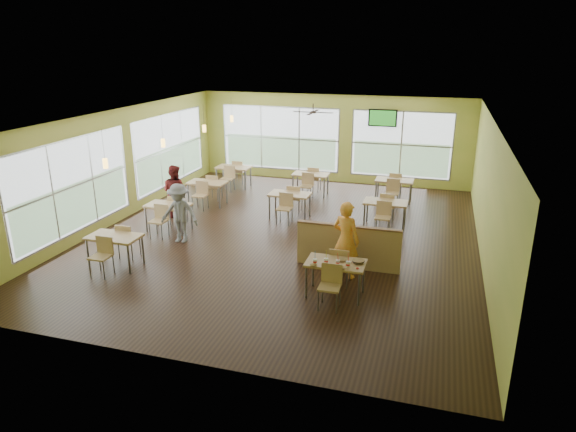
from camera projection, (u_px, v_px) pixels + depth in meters
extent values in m
plane|color=black|center=(285.00, 236.00, 13.89)|extent=(12.00, 12.00, 0.00)
plane|color=white|center=(284.00, 117.00, 12.86)|extent=(12.00, 12.00, 0.00)
cube|color=#D0CA54|center=(332.00, 139.00, 18.82)|extent=(10.00, 0.04, 3.20)
cube|color=#D0CA54|center=(172.00, 272.00, 7.94)|extent=(10.00, 0.04, 3.20)
cube|color=#D0CA54|center=(118.00, 166.00, 14.73)|extent=(0.04, 12.00, 3.20)
cube|color=#D0CA54|center=(488.00, 194.00, 12.02)|extent=(0.04, 12.00, 3.20)
cube|color=white|center=(73.00, 186.00, 12.94)|extent=(0.02, 4.50, 2.35)
cube|color=white|center=(171.00, 149.00, 17.47)|extent=(0.02, 4.50, 2.35)
cube|color=white|center=(280.00, 138.00, 19.37)|extent=(4.50, 0.02, 2.35)
cube|color=white|center=(401.00, 145.00, 18.15)|extent=(3.50, 0.02, 2.35)
cube|color=#B7BABC|center=(133.00, 203.00, 15.58)|extent=(0.04, 9.40, 0.05)
cube|color=#B7BABC|center=(338.00, 173.00, 19.13)|extent=(8.00, 0.04, 0.05)
cube|color=tan|center=(336.00, 263.00, 10.40)|extent=(1.20, 0.70, 0.04)
cube|color=brown|center=(336.00, 264.00, 10.40)|extent=(1.22, 0.71, 0.01)
cylinder|color=slate|center=(306.00, 282.00, 10.40)|extent=(0.05, 0.05, 0.71)
cylinder|color=slate|center=(359.00, 289.00, 10.11)|extent=(0.05, 0.05, 0.71)
cylinder|color=slate|center=(313.00, 271.00, 10.93)|extent=(0.05, 0.05, 0.71)
cylinder|color=slate|center=(364.00, 277.00, 10.63)|extent=(0.05, 0.05, 0.71)
cube|color=tan|center=(340.00, 265.00, 10.99)|extent=(0.42, 0.42, 0.04)
cube|color=tan|center=(343.00, 252.00, 11.09)|extent=(0.42, 0.04, 0.40)
cube|color=tan|center=(330.00, 287.00, 9.99)|extent=(0.42, 0.42, 0.04)
cube|color=tan|center=(328.00, 281.00, 9.74)|extent=(0.42, 0.04, 0.40)
cube|color=tan|center=(348.00, 247.00, 11.79)|extent=(2.40, 0.12, 1.00)
cube|color=brown|center=(349.00, 226.00, 11.62)|extent=(2.40, 0.14, 0.04)
cube|color=tan|center=(114.00, 237.00, 11.80)|extent=(1.20, 0.70, 0.04)
cube|color=brown|center=(114.00, 238.00, 11.81)|extent=(1.22, 0.71, 0.01)
cylinder|color=slate|center=(88.00, 254.00, 11.81)|extent=(0.05, 0.05, 0.71)
cylinder|color=slate|center=(129.00, 259.00, 11.52)|extent=(0.05, 0.05, 0.71)
cylinder|color=slate|center=(103.00, 245.00, 12.33)|extent=(0.05, 0.05, 0.71)
cylinder|color=slate|center=(143.00, 250.00, 12.04)|extent=(0.05, 0.05, 0.71)
cube|color=tan|center=(129.00, 240.00, 12.39)|extent=(0.42, 0.42, 0.04)
cube|color=tan|center=(132.00, 228.00, 12.49)|extent=(0.42, 0.04, 0.40)
cube|color=tan|center=(101.00, 257.00, 11.40)|extent=(0.42, 0.42, 0.04)
cube|color=tan|center=(94.00, 251.00, 11.15)|extent=(0.42, 0.04, 0.40)
cube|color=tan|center=(168.00, 205.00, 14.07)|extent=(1.20, 0.70, 0.04)
cube|color=brown|center=(168.00, 206.00, 14.08)|extent=(1.22, 0.71, 0.01)
cylinder|color=slate|center=(146.00, 220.00, 14.08)|extent=(0.05, 0.05, 0.71)
cylinder|color=slate|center=(182.00, 223.00, 13.78)|extent=(0.05, 0.05, 0.71)
cylinder|color=slate|center=(157.00, 213.00, 14.60)|extent=(0.05, 0.05, 0.71)
cylinder|color=slate|center=(191.00, 217.00, 14.31)|extent=(0.05, 0.05, 0.71)
cube|color=tan|center=(178.00, 209.00, 14.66)|extent=(0.42, 0.42, 0.04)
cube|color=tan|center=(181.00, 200.00, 14.76)|extent=(0.42, 0.04, 0.40)
cube|color=tan|center=(158.00, 221.00, 13.66)|extent=(0.42, 0.42, 0.04)
cube|color=tan|center=(154.00, 216.00, 13.42)|extent=(0.42, 0.04, 0.40)
cube|color=tan|center=(207.00, 182.00, 16.34)|extent=(1.20, 0.70, 0.04)
cube|color=brown|center=(207.00, 183.00, 16.35)|extent=(1.22, 0.71, 0.01)
cylinder|color=slate|center=(188.00, 195.00, 16.34)|extent=(0.05, 0.05, 0.71)
cylinder|color=slate|center=(219.00, 198.00, 16.05)|extent=(0.05, 0.05, 0.71)
cylinder|color=slate|center=(196.00, 190.00, 16.87)|extent=(0.05, 0.05, 0.71)
cylinder|color=slate|center=(227.00, 193.00, 16.58)|extent=(0.05, 0.05, 0.71)
cube|color=tan|center=(215.00, 187.00, 16.93)|extent=(0.42, 0.42, 0.04)
cube|color=tan|center=(217.00, 179.00, 17.03)|extent=(0.42, 0.04, 0.40)
cube|color=tan|center=(200.00, 196.00, 15.93)|extent=(0.42, 0.42, 0.04)
cube|color=tan|center=(197.00, 190.00, 15.69)|extent=(0.42, 0.04, 0.40)
cube|color=tan|center=(233.00, 167.00, 18.34)|extent=(1.20, 0.70, 0.04)
cube|color=brown|center=(233.00, 168.00, 18.34)|extent=(1.22, 0.71, 0.01)
cylinder|color=slate|center=(217.00, 178.00, 18.34)|extent=(0.05, 0.05, 0.71)
cylinder|color=slate|center=(245.00, 180.00, 18.05)|extent=(0.05, 0.05, 0.71)
cylinder|color=slate|center=(223.00, 174.00, 18.87)|extent=(0.05, 0.05, 0.71)
cylinder|color=slate|center=(251.00, 177.00, 18.57)|extent=(0.05, 0.05, 0.71)
cube|color=tan|center=(239.00, 171.00, 18.92)|extent=(0.42, 0.42, 0.04)
cube|color=tan|center=(241.00, 164.00, 19.03)|extent=(0.42, 0.04, 0.40)
cube|color=tan|center=(228.00, 178.00, 17.93)|extent=(0.42, 0.42, 0.04)
cube|color=tan|center=(225.00, 174.00, 17.68)|extent=(0.42, 0.04, 0.40)
cube|color=tan|center=(290.00, 194.00, 15.10)|extent=(1.20, 0.70, 0.04)
cube|color=brown|center=(290.00, 195.00, 15.11)|extent=(1.22, 0.71, 0.01)
cylinder|color=slate|center=(269.00, 207.00, 15.11)|extent=(0.05, 0.05, 0.71)
cylinder|color=slate|center=(305.00, 211.00, 14.81)|extent=(0.05, 0.05, 0.71)
cylinder|color=slate|center=(275.00, 202.00, 15.63)|extent=(0.05, 0.05, 0.71)
cylinder|color=slate|center=(310.00, 205.00, 15.34)|extent=(0.05, 0.05, 0.71)
cube|color=tan|center=(295.00, 198.00, 15.69)|extent=(0.42, 0.42, 0.04)
cube|color=tan|center=(297.00, 189.00, 15.79)|extent=(0.42, 0.04, 0.40)
cube|color=tan|center=(284.00, 209.00, 14.69)|extent=(0.42, 0.42, 0.04)
cube|color=tan|center=(282.00, 203.00, 14.45)|extent=(0.42, 0.04, 0.40)
cube|color=tan|center=(311.00, 174.00, 17.37)|extent=(1.20, 0.70, 0.04)
cube|color=brown|center=(311.00, 175.00, 17.38)|extent=(1.22, 0.71, 0.01)
cylinder|color=slate|center=(293.00, 186.00, 17.37)|extent=(0.05, 0.05, 0.71)
cylinder|color=slate|center=(324.00, 188.00, 17.08)|extent=(0.05, 0.05, 0.71)
cylinder|color=slate|center=(298.00, 182.00, 17.90)|extent=(0.05, 0.05, 0.71)
cylinder|color=slate|center=(328.00, 184.00, 17.61)|extent=(0.05, 0.05, 0.71)
cube|color=tan|center=(314.00, 178.00, 17.96)|extent=(0.42, 0.42, 0.04)
cube|color=tan|center=(316.00, 171.00, 18.06)|extent=(0.42, 0.04, 0.40)
cube|color=tan|center=(306.00, 186.00, 16.96)|extent=(0.42, 0.42, 0.04)
cube|color=tan|center=(305.00, 181.00, 16.72)|extent=(0.42, 0.04, 0.40)
cube|color=tan|center=(386.00, 202.00, 14.34)|extent=(1.20, 0.70, 0.04)
cube|color=brown|center=(386.00, 203.00, 14.35)|extent=(1.22, 0.71, 0.01)
cylinder|color=slate|center=(364.00, 216.00, 14.35)|extent=(0.05, 0.05, 0.71)
cylinder|color=slate|center=(403.00, 220.00, 14.05)|extent=(0.05, 0.05, 0.71)
cylinder|color=slate|center=(367.00, 210.00, 14.87)|extent=(0.05, 0.05, 0.71)
cylinder|color=slate|center=(405.00, 213.00, 14.58)|extent=(0.05, 0.05, 0.71)
cube|color=tan|center=(387.00, 206.00, 14.93)|extent=(0.42, 0.42, 0.04)
cube|color=tan|center=(388.00, 197.00, 15.03)|extent=(0.42, 0.04, 0.40)
cube|color=tan|center=(383.00, 218.00, 13.93)|extent=(0.42, 0.42, 0.04)
cube|color=tan|center=(382.00, 212.00, 13.69)|extent=(0.42, 0.04, 0.40)
cube|color=tan|center=(394.00, 180.00, 16.61)|extent=(1.20, 0.70, 0.04)
cube|color=brown|center=(394.00, 181.00, 16.62)|extent=(1.22, 0.71, 0.01)
cylinder|color=slate|center=(376.00, 192.00, 16.61)|extent=(0.05, 0.05, 0.71)
cylinder|color=slate|center=(410.00, 195.00, 16.32)|extent=(0.05, 0.05, 0.71)
cylinder|color=slate|center=(378.00, 188.00, 17.14)|extent=(0.05, 0.05, 0.71)
cylinder|color=slate|center=(411.00, 190.00, 16.85)|extent=(0.05, 0.05, 0.71)
cube|color=tan|center=(395.00, 184.00, 17.20)|extent=(0.42, 0.42, 0.04)
cube|color=tan|center=(396.00, 177.00, 17.30)|extent=(0.42, 0.04, 0.40)
cube|color=tan|center=(392.00, 193.00, 16.20)|extent=(0.42, 0.42, 0.04)
cube|color=tan|center=(392.00, 188.00, 15.96)|extent=(0.42, 0.04, 0.40)
cylinder|color=#2D2119|center=(103.00, 145.00, 11.12)|extent=(0.01, 0.01, 0.70)
cylinder|color=yellow|center=(105.00, 163.00, 11.25)|extent=(0.11, 0.11, 0.22)
cylinder|color=#2D2119|center=(162.00, 128.00, 13.39)|extent=(0.01, 0.01, 0.70)
cylinder|color=yellow|center=(163.00, 143.00, 13.52)|extent=(0.11, 0.11, 0.22)
cylinder|color=#2D2119|center=(204.00, 115.00, 15.66)|extent=(0.01, 0.01, 0.70)
cylinder|color=yellow|center=(204.00, 129.00, 15.79)|extent=(0.11, 0.11, 0.22)
cylinder|color=#2D2119|center=(231.00, 107.00, 17.65)|extent=(0.01, 0.01, 0.70)
cylinder|color=yellow|center=(232.00, 119.00, 17.78)|extent=(0.11, 0.11, 0.22)
cylinder|color=#2D2119|center=(313.00, 108.00, 15.62)|extent=(0.03, 0.03, 0.24)
cylinder|color=#2D2119|center=(313.00, 112.00, 15.67)|extent=(0.16, 0.16, 0.06)
cube|color=#2D2119|center=(324.00, 113.00, 15.57)|extent=(0.55, 0.10, 0.01)
cube|color=#2D2119|center=(316.00, 111.00, 15.99)|extent=(0.10, 0.55, 0.01)
cube|color=#2D2119|center=(302.00, 112.00, 15.76)|extent=(0.55, 0.10, 0.01)
cube|color=#2D2119|center=(310.00, 114.00, 15.35)|extent=(0.10, 0.55, 0.01)
cube|color=black|center=(383.00, 118.00, 17.97)|extent=(1.00, 0.06, 0.60)
cube|color=#257C22|center=(383.00, 118.00, 17.94)|extent=(0.90, 0.01, 0.52)
imported|color=orange|center=(346.00, 240.00, 11.22)|extent=(0.74, 0.62, 1.75)
imported|color=maroon|center=(175.00, 191.00, 15.14)|extent=(0.84, 0.69, 1.59)
imported|color=slate|center=(179.00, 213.00, 13.24)|extent=(1.04, 0.62, 1.57)
cone|color=white|center=(315.00, 262.00, 10.26)|extent=(0.09, 0.09, 0.12)
cylinder|color=red|center=(315.00, 262.00, 10.26)|extent=(0.08, 0.08, 0.03)
cylinder|color=white|center=(315.00, 259.00, 10.24)|extent=(0.09, 0.09, 0.01)
cylinder|color=blue|center=(315.00, 254.00, 10.21)|extent=(0.02, 0.05, 0.21)
cone|color=white|center=(326.00, 261.00, 10.28)|extent=(0.09, 0.09, 0.12)
cylinder|color=red|center=(326.00, 261.00, 10.28)|extent=(0.08, 0.08, 0.03)
cylinder|color=white|center=(326.00, 258.00, 10.26)|extent=(0.09, 0.09, 0.01)
cylinder|color=yellow|center=(326.00, 254.00, 10.23)|extent=(0.02, 0.05, 0.21)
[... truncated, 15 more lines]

